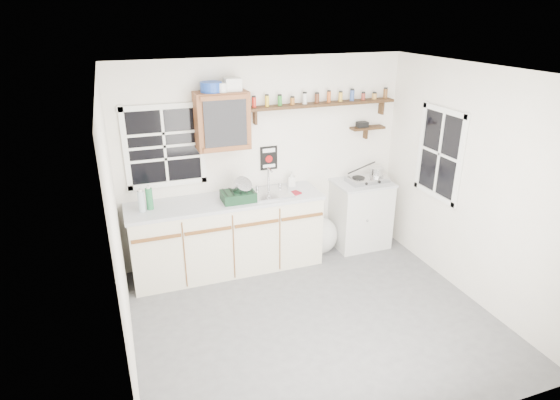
% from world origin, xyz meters
% --- Properties ---
extents(room, '(3.64, 3.24, 2.54)m').
position_xyz_m(room, '(0.00, 0.00, 1.25)').
color(room, '#515154').
rests_on(room, ground).
extents(main_cabinet, '(2.31, 0.63, 0.92)m').
position_xyz_m(main_cabinet, '(-0.58, 1.30, 0.46)').
color(main_cabinet, beige).
rests_on(main_cabinet, floor).
extents(right_cabinet, '(0.73, 0.57, 0.91)m').
position_xyz_m(right_cabinet, '(1.25, 1.32, 0.46)').
color(right_cabinet, silver).
rests_on(right_cabinet, floor).
extents(sink, '(0.52, 0.44, 0.29)m').
position_xyz_m(sink, '(-0.05, 1.30, 0.93)').
color(sink, '#B0B0B5').
rests_on(sink, main_cabinet).
extents(upper_cabinet, '(0.60, 0.32, 0.65)m').
position_xyz_m(upper_cabinet, '(-0.55, 1.44, 1.82)').
color(upper_cabinet, brown).
rests_on(upper_cabinet, wall_back).
extents(upper_cabinet_clutter, '(0.45, 0.24, 0.14)m').
position_xyz_m(upper_cabinet_clutter, '(-0.56, 1.44, 2.21)').
color(upper_cabinet_clutter, '#183C9F').
rests_on(upper_cabinet_clutter, upper_cabinet).
extents(spice_shelf, '(1.91, 0.18, 0.35)m').
position_xyz_m(spice_shelf, '(0.73, 1.51, 1.93)').
color(spice_shelf, black).
rests_on(spice_shelf, wall_back).
extents(secondary_shelf, '(0.45, 0.16, 0.24)m').
position_xyz_m(secondary_shelf, '(1.36, 1.52, 1.58)').
color(secondary_shelf, black).
rests_on(secondary_shelf, wall_back).
extents(warning_sign, '(0.22, 0.02, 0.30)m').
position_xyz_m(warning_sign, '(0.05, 1.59, 1.28)').
color(warning_sign, black).
rests_on(warning_sign, wall_back).
extents(window_back, '(0.93, 0.03, 0.98)m').
position_xyz_m(window_back, '(-1.20, 1.59, 1.55)').
color(window_back, black).
rests_on(window_back, wall_back).
extents(window_right, '(0.03, 0.78, 1.08)m').
position_xyz_m(window_right, '(1.79, 0.55, 1.45)').
color(window_right, black).
rests_on(window_right, wall_back).
extents(water_bottles, '(0.17, 0.12, 0.28)m').
position_xyz_m(water_bottles, '(-1.49, 1.29, 1.05)').
color(water_bottles, '#A1B3BD').
rests_on(water_bottles, main_cabinet).
extents(dish_rack, '(0.38, 0.30, 0.28)m').
position_xyz_m(dish_rack, '(-0.44, 1.22, 1.01)').
color(dish_rack, black).
rests_on(dish_rack, main_cabinet).
extents(soap_bottle, '(0.10, 0.11, 0.20)m').
position_xyz_m(soap_bottle, '(0.30, 1.45, 1.02)').
color(soap_bottle, silver).
rests_on(soap_bottle, main_cabinet).
extents(rag, '(0.17, 0.15, 0.02)m').
position_xyz_m(rag, '(0.25, 1.20, 0.93)').
color(rag, maroon).
rests_on(rag, main_cabinet).
extents(hotplate, '(0.54, 0.30, 0.08)m').
position_xyz_m(hotplate, '(1.31, 1.31, 0.95)').
color(hotplate, '#B0B0B5').
rests_on(hotplate, right_cabinet).
extents(saucepan, '(0.44, 0.25, 0.19)m').
position_xyz_m(saucepan, '(1.43, 1.31, 1.03)').
color(saucepan, '#B0B0B5').
rests_on(saucepan, hotplate).
extents(trash_bag, '(0.45, 0.41, 0.52)m').
position_xyz_m(trash_bag, '(0.67, 1.35, 0.22)').
color(trash_bag, silver).
rests_on(trash_bag, floor).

